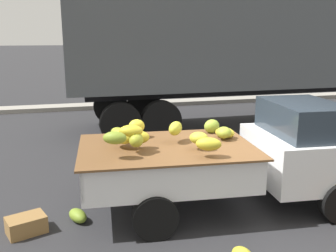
{
  "coord_description": "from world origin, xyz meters",
  "views": [
    {
      "loc": [
        -2.61,
        -5.17,
        2.75
      ],
      "look_at": [
        -1.09,
        0.67,
        1.3
      ],
      "focal_mm": 40.37,
      "sensor_mm": 36.0,
      "label": 1
    }
  ],
  "objects_px": {
    "semi_trailer": "(263,42)",
    "produce_crate": "(26,225)",
    "fallen_banana_bunch_near_tailgate": "(78,216)",
    "pickup_truck": "(278,152)"
  },
  "relations": [
    {
      "from": "pickup_truck",
      "to": "semi_trailer",
      "type": "bearing_deg",
      "value": 69.24
    },
    {
      "from": "produce_crate",
      "to": "fallen_banana_bunch_near_tailgate",
      "type": "bearing_deg",
      "value": 12.89
    },
    {
      "from": "pickup_truck",
      "to": "semi_trailer",
      "type": "distance_m",
      "value": 6.26
    },
    {
      "from": "semi_trailer",
      "to": "produce_crate",
      "type": "bearing_deg",
      "value": -139.96
    },
    {
      "from": "pickup_truck",
      "to": "produce_crate",
      "type": "bearing_deg",
      "value": -174.79
    },
    {
      "from": "semi_trailer",
      "to": "fallen_banana_bunch_near_tailgate",
      "type": "bearing_deg",
      "value": -137.53
    },
    {
      "from": "pickup_truck",
      "to": "fallen_banana_bunch_near_tailgate",
      "type": "distance_m",
      "value": 3.35
    },
    {
      "from": "produce_crate",
      "to": "semi_trailer",
      "type": "bearing_deg",
      "value": 40.05
    },
    {
      "from": "semi_trailer",
      "to": "produce_crate",
      "type": "relative_size",
      "value": 23.08
    },
    {
      "from": "pickup_truck",
      "to": "fallen_banana_bunch_near_tailgate",
      "type": "xyz_separation_m",
      "value": [
        -3.25,
        0.12,
        -0.79
      ]
    }
  ]
}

